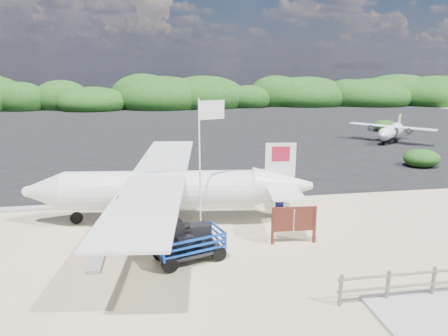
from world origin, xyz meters
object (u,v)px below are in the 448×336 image
at_px(signboard, 293,243).
at_px(aircraft_small, 51,127).
at_px(baggage_cart, 190,260).
at_px(flagpole, 201,234).
at_px(crew_a, 121,195).
at_px(crew_b, 277,199).
at_px(aircraft_large, 385,141).

distance_m(signboard, aircraft_small, 38.57).
xyz_separation_m(baggage_cart, aircraft_small, (-13.41, 35.09, 0.00)).
xyz_separation_m(flagpole, crew_a, (-3.50, 3.23, 0.87)).
bearing_deg(crew_b, crew_a, -37.36).
relative_size(baggage_cart, signboard, 1.36).
height_order(signboard, crew_a, crew_a).
bearing_deg(flagpole, crew_a, 137.28).
bearing_deg(crew_b, aircraft_large, -154.66).
bearing_deg(aircraft_small, crew_a, 66.99).
relative_size(crew_a, aircraft_large, 0.11).
bearing_deg(aircraft_large, baggage_cart, 53.09).
relative_size(aircraft_large, aircraft_small, 2.42).
relative_size(crew_a, aircraft_small, 0.27).
distance_m(crew_a, crew_b, 7.44).
height_order(crew_b, aircraft_large, aircraft_large).
relative_size(flagpole, aircraft_large, 0.37).
bearing_deg(signboard, baggage_cart, -166.47).
xyz_separation_m(signboard, crew_a, (-7.04, 4.76, 0.87)).
distance_m(crew_b, aircraft_large, 23.31).
xyz_separation_m(signboard, aircraft_large, (15.80, 20.09, 0.00)).
height_order(aircraft_large, aircraft_small, aircraft_large).
xyz_separation_m(baggage_cart, aircraft_large, (20.00, 20.86, 0.00)).
bearing_deg(signboard, aircraft_small, 120.27).
bearing_deg(flagpole, aircraft_small, 113.21).
height_order(signboard, aircraft_large, aircraft_large).
bearing_deg(aircraft_large, aircraft_small, -16.20).
bearing_deg(crew_a, crew_b, 177.53).
bearing_deg(baggage_cart, flagpole, 56.04).
relative_size(signboard, crew_a, 1.11).
relative_size(flagpole, signboard, 2.95).
xyz_separation_m(flagpole, signboard, (3.55, -1.53, 0.00)).
bearing_deg(crew_a, aircraft_large, -133.67).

